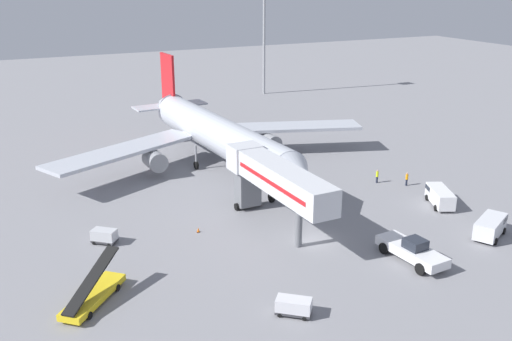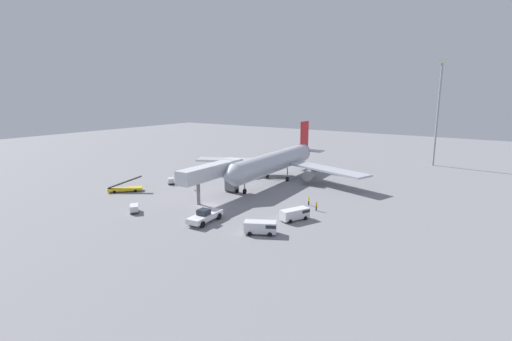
# 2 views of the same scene
# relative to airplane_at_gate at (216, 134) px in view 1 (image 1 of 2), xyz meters

# --- Properties ---
(ground_plane) EXTENTS (300.00, 300.00, 0.00)m
(ground_plane) POSITION_rel_airplane_at_gate_xyz_m (0.07, -25.74, -4.77)
(ground_plane) COLOR gray
(airplane_at_gate) EXTENTS (46.69, 44.73, 13.51)m
(airplane_at_gate) POSITION_rel_airplane_at_gate_xyz_m (0.00, 0.00, 0.00)
(airplane_at_gate) COLOR #B7BCC6
(airplane_at_gate) RESTS_ON ground
(jet_bridge) EXTENTS (3.85, 17.85, 7.32)m
(jet_bridge) POSITION_rel_airplane_at_gate_xyz_m (-1.96, -20.86, 0.71)
(jet_bridge) COLOR silver
(jet_bridge) RESTS_ON ground
(pushback_tug) EXTENTS (3.24, 7.45, 2.33)m
(pushback_tug) POSITION_rel_airplane_at_gate_xyz_m (6.24, -33.33, -3.69)
(pushback_tug) COLOR white
(pushback_tug) RESTS_ON ground
(belt_loader_truck) EXTENTS (6.26, 6.69, 3.36)m
(belt_loader_truck) POSITION_rel_airplane_at_gate_xyz_m (-21.80, -28.01, -3.99)
(belt_loader_truck) COLOR yellow
(belt_loader_truck) RESTS_ON ground
(service_van_mid_right) EXTENTS (3.83, 5.49, 1.96)m
(service_van_mid_right) POSITION_rel_airplane_at_gate_xyz_m (18.18, -23.76, -3.63)
(service_van_mid_right) COLOR white
(service_van_mid_right) RESTS_ON ground
(service_van_far_left) EXTENTS (5.30, 4.14, 1.97)m
(service_van_far_left) POSITION_rel_airplane_at_gate_xyz_m (16.98, -32.46, -3.63)
(service_van_far_left) COLOR silver
(service_van_far_left) RESTS_ON ground
(baggage_cart_near_left) EXTENTS (2.67, 2.55, 1.43)m
(baggage_cart_near_left) POSITION_rel_airplane_at_gate_xyz_m (-18.76, -17.34, -3.97)
(baggage_cart_near_left) COLOR #38383D
(baggage_cart_near_left) RESTS_ON ground
(baggage_cart_far_right) EXTENTS (3.01, 2.82, 1.39)m
(baggage_cart_far_right) POSITION_rel_airplane_at_gate_xyz_m (-7.98, -36.49, -3.99)
(baggage_cart_far_right) COLOR #38383D
(baggage_cart_far_right) RESTS_ON ground
(ground_crew_worker_foreground) EXTENTS (0.40, 0.40, 1.74)m
(ground_crew_worker_foreground) POSITION_rel_airplane_at_gate_xyz_m (16.18, -14.62, -3.85)
(ground_crew_worker_foreground) COLOR #1E2333
(ground_crew_worker_foreground) RESTS_ON ground
(ground_crew_worker_midground) EXTENTS (0.36, 0.36, 1.73)m
(ground_crew_worker_midground) POSITION_rel_airplane_at_gate_xyz_m (18.93, -17.05, -3.85)
(ground_crew_worker_midground) COLOR #1E2333
(ground_crew_worker_midground) RESTS_ON ground
(safety_cone_alpha) EXTENTS (0.33, 0.33, 0.51)m
(safety_cone_alpha) POSITION_rel_airplane_at_gate_xyz_m (-9.51, -18.91, -4.51)
(safety_cone_alpha) COLOR black
(safety_cone_alpha) RESTS_ON ground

